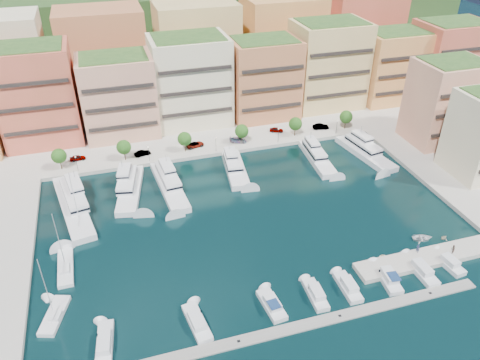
{
  "coord_description": "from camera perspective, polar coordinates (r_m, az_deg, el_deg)",
  "views": [
    {
      "loc": [
        -26.17,
        -77.42,
        62.49
      ],
      "look_at": [
        -0.33,
        7.66,
        6.0
      ],
      "focal_mm": 35.0,
      "sensor_mm": 36.0,
      "label": 1
    }
  ],
  "objects": [
    {
      "name": "tree_5",
      "position": [
        141.48,
        12.8,
        7.51
      ],
      "size": [
        3.8,
        3.8,
        5.65
      ],
      "color": "#473323",
      "rests_on": "north_quay"
    },
    {
      "name": "cruiser_9",
      "position": [
        100.05,
        24.08,
        -9.27
      ],
      "size": [
        3.22,
        7.29,
        2.55
      ],
      "color": "silver",
      "rests_on": "ground"
    },
    {
      "name": "north_quay",
      "position": [
        155.01,
        -5.79,
        8.48
      ],
      "size": [
        220.0,
        64.0,
        2.0
      ],
      "primitive_type": "cube",
      "color": "#9E998E",
      "rests_on": "ground"
    },
    {
      "name": "lamppost_2",
      "position": [
        126.19,
        -2.97,
        4.68
      ],
      "size": [
        0.3,
        0.3,
        4.2
      ],
      "color": "black",
      "rests_on": "north_quay"
    },
    {
      "name": "south_pontoon",
      "position": [
        81.79,
        6.18,
        -17.65
      ],
      "size": [
        72.0,
        2.2,
        0.35
      ],
      "primitive_type": "cube",
      "color": "gray",
      "rests_on": "ground"
    },
    {
      "name": "tree_1",
      "position": [
        125.07,
        -13.99,
        3.9
      ],
      "size": [
        3.8,
        3.8,
        5.65
      ],
      "color": "#473323",
      "rests_on": "north_quay"
    },
    {
      "name": "cruiser_6",
      "position": [
        89.24,
        13.03,
        -12.6
      ],
      "size": [
        2.76,
        7.72,
        2.55
      ],
      "color": "silver",
      "rests_on": "ground"
    },
    {
      "name": "tender_3",
      "position": [
        106.43,
        23.6,
        -6.44
      ],
      "size": [
        2.02,
        1.88,
        0.88
      ],
      "primitive_type": "imported",
      "rotation": [
        0.0,
        0.0,
        1.88
      ],
      "color": "beige",
      "rests_on": "ground"
    },
    {
      "name": "cruiser_0",
      "position": [
        81.66,
        -16.16,
        -18.71
      ],
      "size": [
        3.51,
        9.39,
        2.55
      ],
      "color": "silver",
      "rests_on": "ground"
    },
    {
      "name": "lamppost_0",
      "position": [
        123.84,
        -19.33,
        2.17
      ],
      "size": [
        0.3,
        0.3,
        4.2
      ],
      "color": "black",
      "rests_on": "north_quay"
    },
    {
      "name": "car_2",
      "position": [
        129.72,
        -5.48,
        4.32
      ],
      "size": [
        5.31,
        3.14,
        1.39
      ],
      "primitive_type": "imported",
      "rotation": [
        0.0,
        0.0,
        1.75
      ],
      "color": "gray",
      "rests_on": "north_quay"
    },
    {
      "name": "lamppost_4",
      "position": [
        138.22,
        11.73,
        6.61
      ],
      "size": [
        0.3,
        0.3,
        4.2
      ],
      "color": "black",
      "rests_on": "north_quay"
    },
    {
      "name": "tree_2",
      "position": [
        126.36,
        -6.77,
        5.0
      ],
      "size": [
        3.8,
        3.8,
        5.65
      ],
      "color": "#473323",
      "rests_on": "north_quay"
    },
    {
      "name": "cruiser_4",
      "position": [
        84.26,
        3.89,
        -14.97
      ],
      "size": [
        3.39,
        7.76,
        2.66
      ],
      "color": "silver",
      "rests_on": "ground"
    },
    {
      "name": "yacht_0",
      "position": [
        112.97,
        -19.72,
        -2.59
      ],
      "size": [
        9.55,
        27.02,
        7.3
      ],
      "color": "silver",
      "rests_on": "ground"
    },
    {
      "name": "apartment_5",
      "position": [
        154.0,
        10.64,
        13.66
      ],
      "size": [
        22.0,
        16.5,
        26.8
      ],
      "color": "#ECC67C",
      "rests_on": "north_quay"
    },
    {
      "name": "apartment_7",
      "position": [
        174.02,
        24.03,
        13.29
      ],
      "size": [
        22.0,
        16.5,
        24.8
      ],
      "color": "#DD5A49",
      "rests_on": "north_quay"
    },
    {
      "name": "lamppost_1",
      "position": [
        123.72,
        -11.09,
        3.47
      ],
      "size": [
        0.3,
        0.3,
        4.2
      ],
      "color": "black",
      "rests_on": "north_quay"
    },
    {
      "name": "apartment_2",
      "position": [
        136.97,
        -14.59,
        9.89
      ],
      "size": [
        20.0,
        15.5,
        22.8
      ],
      "color": "#DFA17C",
      "rests_on": "north_quay"
    },
    {
      "name": "car_0",
      "position": [
        129.93,
        -19.19,
        2.58
      ],
      "size": [
        4.05,
        1.78,
        1.36
      ],
      "primitive_type": "imported",
      "rotation": [
        0.0,
        0.0,
        1.62
      ],
      "color": "gray",
      "rests_on": "north_quay"
    },
    {
      "name": "car_3",
      "position": [
        131.5,
        -0.23,
        4.89
      ],
      "size": [
        5.17,
        3.65,
        1.39
      ],
      "primitive_type": "imported",
      "rotation": [
        0.0,
        0.0,
        1.17
      ],
      "color": "gray",
      "rests_on": "north_quay"
    },
    {
      "name": "backblock_3",
      "position": [
        169.79,
        5.12,
        16.42
      ],
      "size": [
        26.0,
        18.0,
        30.0
      ],
      "primitive_type": "cube",
      "color": "#E4A353",
      "rests_on": "north_quay"
    },
    {
      "name": "cruiser_5",
      "position": [
        86.81,
        9.2,
        -13.64
      ],
      "size": [
        2.79,
        7.7,
        2.55
      ],
      "color": "silver",
      "rests_on": "ground"
    },
    {
      "name": "car_4",
      "position": [
        137.77,
        4.46,
        6.13
      ],
      "size": [
        4.26,
        3.0,
        1.35
      ],
      "primitive_type": "imported",
      "rotation": [
        0.0,
        0.0,
        1.17
      ],
      "color": "gray",
      "rests_on": "north_quay"
    },
    {
      "name": "sailboat_0",
      "position": [
        88.59,
        -21.65,
        -15.16
      ],
      "size": [
        5.35,
        9.03,
        13.2
      ],
      "color": "silver",
      "rests_on": "ground"
    },
    {
      "name": "apartment_6",
      "position": [
        163.95,
        17.96,
        13.07
      ],
      "size": [
        20.0,
        15.5,
        22.8
      ],
      "color": "#E4A353",
      "rests_on": "north_quay"
    },
    {
      "name": "car_1",
      "position": [
        127.5,
        -11.81,
        3.22
      ],
      "size": [
        4.56,
        2.4,
        1.43
      ],
      "primitive_type": "imported",
      "rotation": [
        0.0,
        0.0,
        1.79
      ],
      "color": "gray",
      "rests_on": "north_quay"
    },
    {
      "name": "yacht_2",
      "position": [
        114.55,
        -8.68,
        -0.33
      ],
      "size": [
        6.32,
        22.74,
        7.3
      ],
      "color": "silver",
      "rests_on": "ground"
    },
    {
      "name": "cruiser_2",
      "position": [
        81.85,
        -5.25,
        -16.94
      ],
      "size": [
        3.73,
        8.84,
        2.55
      ],
      "color": "silver",
      "rests_on": "ground"
    },
    {
      "name": "yacht_3",
      "position": [
        119.52,
        -0.65,
        1.58
      ],
      "size": [
        6.67,
        17.56,
        7.3
      ],
      "color": "silver",
      "rests_on": "ground"
    },
    {
      "name": "tender_1",
      "position": [
        97.39,
        16.94,
        -8.88
      ],
      "size": [
        1.85,
        1.66,
        0.88
      ],
      "primitive_type": "imported",
      "rotation": [
        0.0,
        0.0,
        1.7
      ],
      "color": "beige",
      "rests_on": "ground"
    },
    {
      "name": "backblock_0",
      "position": [
        161.0,
        -27.06,
        12.18
      ],
      "size": [
        26.0,
        18.0,
        30.0
      ],
      "primitive_type": "cube",
      "color": "beige",
      "rests_on": "north_quay"
    },
    {
      "name": "sailboat_2",
      "position": [
        107.55,
        -18.94,
        -4.94
      ],
      "size": [
        3.14,
        8.75,
        13.2
      ],
      "color": "silver",
      "rests_on": "ground"
    },
    {
      "name": "apartment_3",
      "position": [
        140.36,
        -6.05,
        11.96
      ],
      "size": [
        22.0,
        16.5,
        25.8
      ],
      "color": "beige",
      "rests_on": "north_quay"
    },
    {
      "name": "apartment_4",
      "position": [
        144.33,
        2.91,
        12.26
      ],
      "size": [
        20.0,
        15.5,
        23.8
      ],
      "color": "#C27248",
      "rests_on": "north_quay"
    },
    {
      "name": "finger_pier",
      "position": [
        100.65,
        22.24,
        -8.89
      ],
      "size": [
        32.0,
        5.0,
        2.0
      ],
      "primitive_type": "cube",
      "color": "#9E998E",
      "rests_on": "ground"
    },
    {
      "name": "yacht_1",
      "position": [
        114.9,
        -13.29,
        -0.85
      ],
      "size": [
        8.68,
        20.75,
        7.3
      ],
      "color": "silver",
      "rests_on": "ground"
    },
    {
      "name": "tree_3",
      "position": [
        129.63,
        0.21,
        5.98
      ],
      "size": [
        3.8,
        3.8,
        5.65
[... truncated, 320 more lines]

